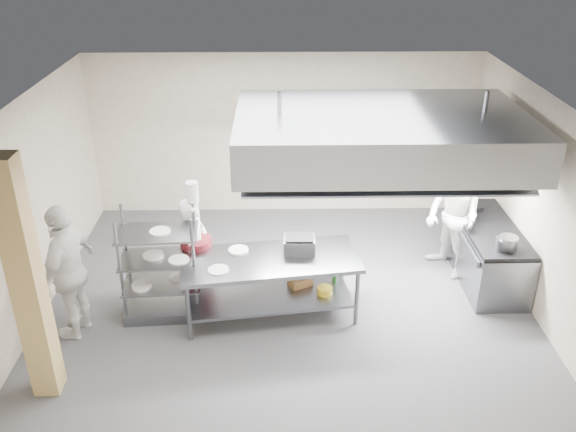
{
  "coord_description": "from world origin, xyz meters",
  "views": [
    {
      "loc": [
        -0.14,
        -7.61,
        5.15
      ],
      "look_at": [
        0.01,
        0.2,
        1.25
      ],
      "focal_mm": 38.0,
      "sensor_mm": 36.0,
      "label": 1
    }
  ],
  "objects_px": {
    "chef_line": "(453,218)",
    "chef_plating": "(69,271)",
    "stockpot": "(508,243)",
    "griddle": "(299,245)",
    "cooking_range": "(486,253)",
    "island": "(270,286)",
    "pass_rack": "(160,264)",
    "chef_head": "(196,250)"
  },
  "relations": [
    {
      "from": "pass_rack",
      "to": "chef_line",
      "type": "relative_size",
      "value": 0.84
    },
    {
      "from": "griddle",
      "to": "stockpot",
      "type": "bearing_deg",
      "value": 2.33
    },
    {
      "from": "island",
      "to": "stockpot",
      "type": "xyz_separation_m",
      "value": [
        3.35,
        0.23,
        0.54
      ]
    },
    {
      "from": "pass_rack",
      "to": "cooking_range",
      "type": "bearing_deg",
      "value": 6.54
    },
    {
      "from": "cooking_range",
      "to": "chef_head",
      "type": "height_order",
      "value": "chef_head"
    },
    {
      "from": "island",
      "to": "cooking_range",
      "type": "distance_m",
      "value": 3.46
    },
    {
      "from": "cooking_range",
      "to": "chef_line",
      "type": "relative_size",
      "value": 1.04
    },
    {
      "from": "island",
      "to": "griddle",
      "type": "relative_size",
      "value": 5.65
    },
    {
      "from": "stockpot",
      "to": "chef_plating",
      "type": "bearing_deg",
      "value": -174.38
    },
    {
      "from": "cooking_range",
      "to": "chef_plating",
      "type": "relative_size",
      "value": 1.05
    },
    {
      "from": "chef_line",
      "to": "griddle",
      "type": "bearing_deg",
      "value": -92.16
    },
    {
      "from": "chef_line",
      "to": "griddle",
      "type": "distance_m",
      "value": 2.55
    },
    {
      "from": "island",
      "to": "chef_head",
      "type": "distance_m",
      "value": 1.2
    },
    {
      "from": "pass_rack",
      "to": "chef_plating",
      "type": "height_order",
      "value": "chef_plating"
    },
    {
      "from": "cooking_range",
      "to": "griddle",
      "type": "distance_m",
      "value": 3.07
    },
    {
      "from": "chef_head",
      "to": "chef_line",
      "type": "bearing_deg",
      "value": -63.93
    },
    {
      "from": "chef_line",
      "to": "stockpot",
      "type": "relative_size",
      "value": 7.13
    },
    {
      "from": "cooking_range",
      "to": "griddle",
      "type": "bearing_deg",
      "value": -165.8
    },
    {
      "from": "island",
      "to": "pass_rack",
      "type": "distance_m",
      "value": 1.55
    },
    {
      "from": "chef_head",
      "to": "chef_plating",
      "type": "distance_m",
      "value": 1.74
    },
    {
      "from": "chef_head",
      "to": "chef_line",
      "type": "height_order",
      "value": "chef_line"
    },
    {
      "from": "cooking_range",
      "to": "stockpot",
      "type": "bearing_deg",
      "value": -88.57
    },
    {
      "from": "pass_rack",
      "to": "cooking_range",
      "type": "relative_size",
      "value": 0.81
    },
    {
      "from": "island",
      "to": "chef_line",
      "type": "height_order",
      "value": "chef_line"
    },
    {
      "from": "island",
      "to": "cooking_range",
      "type": "height_order",
      "value": "island"
    },
    {
      "from": "pass_rack",
      "to": "chef_plating",
      "type": "bearing_deg",
      "value": -163.57
    },
    {
      "from": "pass_rack",
      "to": "chef_head",
      "type": "height_order",
      "value": "chef_head"
    },
    {
      "from": "island",
      "to": "pass_rack",
      "type": "relative_size",
      "value": 1.51
    },
    {
      "from": "cooking_range",
      "to": "island",
      "type": "bearing_deg",
      "value": -164.58
    },
    {
      "from": "chef_line",
      "to": "griddle",
      "type": "height_order",
      "value": "chef_line"
    },
    {
      "from": "pass_rack",
      "to": "chef_line",
      "type": "bearing_deg",
      "value": 9.83
    },
    {
      "from": "chef_head",
      "to": "chef_plating",
      "type": "xyz_separation_m",
      "value": [
        -1.54,
        -0.79,
        0.15
      ]
    },
    {
      "from": "pass_rack",
      "to": "chef_head",
      "type": "relative_size",
      "value": 1.0
    },
    {
      "from": "island",
      "to": "stockpot",
      "type": "distance_m",
      "value": 3.4
    },
    {
      "from": "chef_line",
      "to": "chef_plating",
      "type": "distance_m",
      "value": 5.6
    },
    {
      "from": "chef_plating",
      "to": "griddle",
      "type": "relative_size",
      "value": 4.42
    },
    {
      "from": "chef_head",
      "to": "cooking_range",
      "type": "bearing_deg",
      "value": -67.15
    },
    {
      "from": "chef_head",
      "to": "chef_line",
      "type": "relative_size",
      "value": 0.84
    },
    {
      "from": "pass_rack",
      "to": "cooking_range",
      "type": "height_order",
      "value": "pass_rack"
    },
    {
      "from": "chef_head",
      "to": "pass_rack",
      "type": "bearing_deg",
      "value": 147.3
    },
    {
      "from": "chef_line",
      "to": "stockpot",
      "type": "distance_m",
      "value": 1.02
    },
    {
      "from": "chef_line",
      "to": "chef_plating",
      "type": "bearing_deg",
      "value": -97.93
    }
  ]
}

